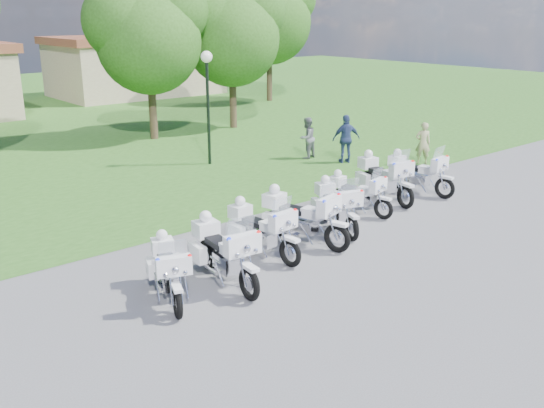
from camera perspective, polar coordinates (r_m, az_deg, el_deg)
ground at (r=15.34m, az=3.57°, el=-4.26°), size 100.00×100.00×0.00m
motorcycle_0 at (r=12.76m, az=-9.72°, el=-6.03°), size 1.26×2.17×1.53m
motorcycle_1 at (r=13.30m, az=-4.59°, el=-4.41°), size 1.02×2.59×1.74m
motorcycle_2 at (r=14.73m, az=-1.07°, el=-2.31°), size 0.89×2.43×1.63m
motorcycle_3 at (r=15.49m, az=2.69°, el=-1.11°), size 1.27×2.57×1.76m
motorcycle_4 at (r=16.63m, az=6.04°, el=-0.08°), size 1.32×2.30×1.62m
motorcycle_5 at (r=18.04m, az=7.97°, el=1.06°), size 0.97×2.19×1.48m
motorcycle_6 at (r=19.47m, az=10.44°, el=2.55°), size 1.19×2.61×1.77m
motorcycle_7 at (r=20.45m, az=13.47°, el=2.94°), size 1.00×2.46×1.66m
lamp_post at (r=23.43m, az=-6.12°, el=11.53°), size 0.44×0.44×4.33m
tree_2 at (r=28.71m, az=-11.69°, el=15.66°), size 5.55×4.74×7.41m
tree_3 at (r=31.17m, az=-3.92°, el=16.13°), size 5.57×4.76×7.43m
tree_4 at (r=41.01m, az=-0.34°, el=17.46°), size 6.34×5.41×8.45m
building_east at (r=45.51m, az=-12.71°, el=12.62°), size 11.44×7.28×4.10m
bystander_a at (r=24.40m, az=14.01°, el=5.56°), size 0.71×0.69×1.65m
bystander_b at (r=24.67m, az=3.30°, el=6.21°), size 0.92×0.77×1.67m
bystander_c at (r=24.06m, az=6.99°, el=6.09°), size 1.20×0.90×1.90m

